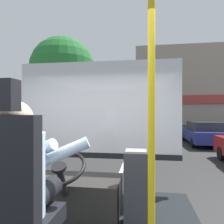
# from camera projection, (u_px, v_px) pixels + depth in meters

# --- Properties ---
(ground) EXTENTS (18.00, 44.00, 0.06)m
(ground) POSITION_uv_depth(u_px,v_px,m) (129.00, 151.00, 10.35)
(ground) COLOR #2F2F2F
(driver_seat) EXTENTS (0.48, 0.48, 1.36)m
(driver_seat) POSITION_uv_depth(u_px,v_px,m) (10.00, 207.00, 1.30)
(driver_seat) COLOR black
(driver_seat) RESTS_ON bus_floor
(bus_driver) EXTENTS (0.82, 0.58, 0.75)m
(bus_driver) POSITION_uv_depth(u_px,v_px,m) (20.00, 173.00, 1.41)
(bus_driver) COLOR black
(bus_driver) RESTS_ON driver_seat
(steering_console) EXTENTS (1.10, 0.96, 0.77)m
(steering_console) POSITION_uv_depth(u_px,v_px,m) (73.00, 194.00, 2.46)
(steering_console) COLOR #282623
(steering_console) RESTS_ON bus_floor
(handrail_pole) EXTENTS (0.04, 0.04, 2.11)m
(handrail_pole) POSITION_uv_depth(u_px,v_px,m) (151.00, 131.00, 1.29)
(handrail_pole) COLOR gold
(handrail_pole) RESTS_ON bus_floor
(fare_box) EXTENTS (0.24, 0.21, 0.77)m
(fare_box) POSITION_uv_depth(u_px,v_px,m) (136.00, 187.00, 2.21)
(fare_box) COLOR #333338
(fare_box) RESTS_ON bus_floor
(windshield_panel) EXTENTS (2.50, 0.08, 1.48)m
(windshield_panel) POSITION_uv_depth(u_px,v_px,m) (97.00, 120.00, 3.25)
(windshield_panel) COLOR silver
(street_tree) EXTENTS (3.34, 3.34, 5.76)m
(street_tree) POSITION_uv_depth(u_px,v_px,m) (63.00, 70.00, 11.06)
(street_tree) COLOR #4C3828
(street_tree) RESTS_ON ground
(shop_building) EXTENTS (11.74, 4.25, 6.81)m
(shop_building) POSITION_uv_depth(u_px,v_px,m) (210.00, 93.00, 17.01)
(shop_building) COLOR gray
(shop_building) RESTS_ON ground
(parked_car_blue) EXTENTS (1.97, 4.41, 1.32)m
(parked_car_blue) POSITION_uv_depth(u_px,v_px,m) (204.00, 133.00, 12.25)
(parked_car_blue) COLOR navy
(parked_car_blue) RESTS_ON ground
(parked_car_charcoal) EXTENTS (1.80, 4.16, 1.47)m
(parked_car_charcoal) POSITION_uv_depth(u_px,v_px,m) (189.00, 126.00, 16.81)
(parked_car_charcoal) COLOR #474C51
(parked_car_charcoal) RESTS_ON ground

